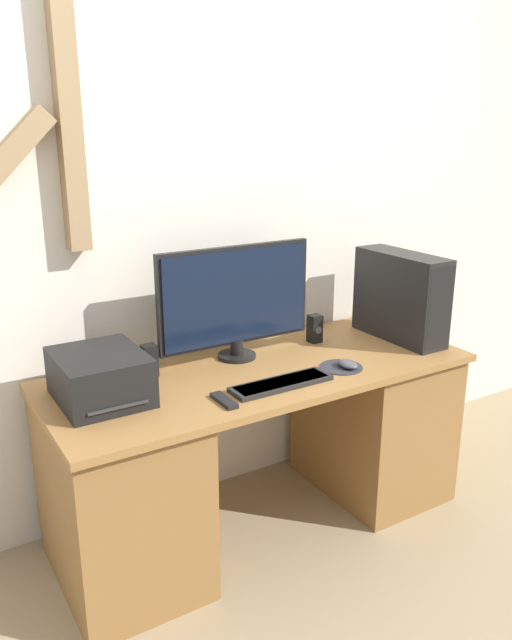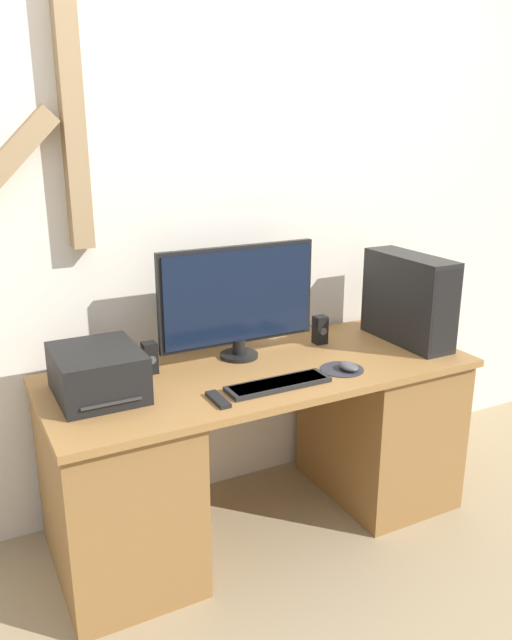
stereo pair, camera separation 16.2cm
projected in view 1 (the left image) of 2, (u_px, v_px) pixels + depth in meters
ground_plane at (308, 568)px, 2.47m from camera, size 12.00×12.00×0.00m
wall_back at (209, 204)px, 2.69m from camera, size 6.40×0.13×2.70m
desk at (261, 445)px, 2.65m from camera, size 1.76×0.71×0.73m
monitor at (236, 299)px, 2.59m from camera, size 0.70×0.16×0.48m
keyboard at (281, 383)px, 2.37m from camera, size 0.41×0.12×0.02m
mousepad at (341, 367)px, 2.55m from camera, size 0.18×0.18×0.00m
mouse at (348, 364)px, 2.54m from camera, size 0.07×0.10×0.03m
computer_tower at (401, 296)px, 2.85m from camera, size 0.16×0.47×0.40m
printer at (100, 377)px, 2.23m from camera, size 0.30×0.37×0.17m
speaker_left at (150, 361)px, 2.45m from camera, size 0.06×0.06×0.13m
speaker_right at (315, 329)px, 2.84m from camera, size 0.06×0.06×0.13m
remote_control at (224, 400)px, 2.22m from camera, size 0.04×0.14×0.02m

